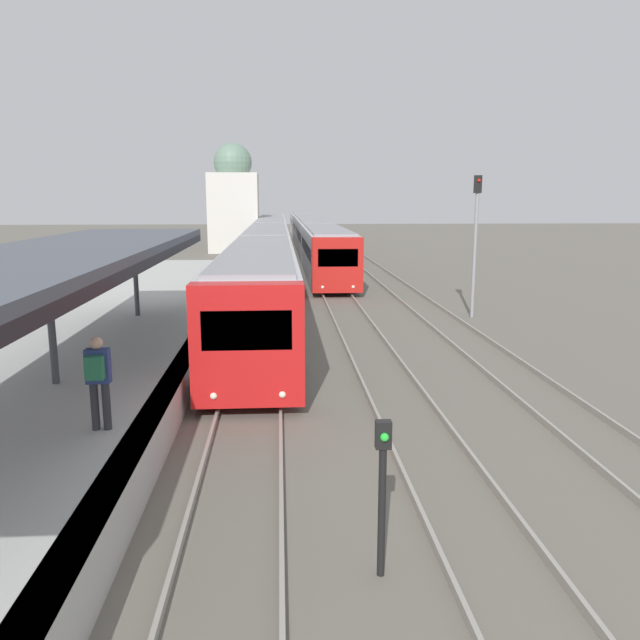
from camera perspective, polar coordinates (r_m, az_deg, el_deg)
name	(u,v)px	position (r m, az deg, el deg)	size (l,w,h in m)	color
platform_canopy	(48,258)	(14.40, -23.62, 5.23)	(4.00, 20.18, 2.87)	#4C515B
person_on_platform	(98,376)	(11.41, -19.64, -4.82)	(0.40, 0.40, 1.66)	#2D2D33
train_near	(269,242)	(45.50, -4.67, 7.09)	(2.56, 64.01, 3.16)	red
train_far	(309,232)	(60.09, -0.99, 8.06)	(2.55, 59.01, 3.12)	red
signal_post_near	(382,483)	(8.27, 5.73, -14.59)	(0.20, 0.21, 2.13)	black
signal_mast_far	(476,231)	(26.39, 14.05, 7.92)	(0.28, 0.29, 5.78)	gray
distant_domed_building	(234,202)	(58.72, -7.89, 10.66)	(4.49, 4.49, 9.80)	silver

